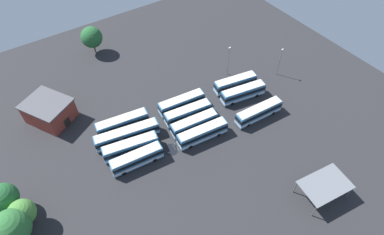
{
  "coord_description": "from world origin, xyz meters",
  "views": [
    {
      "loc": [
        -27.72,
        -41.53,
        58.43
      ],
      "look_at": [
        0.37,
        0.16,
        1.58
      ],
      "focal_mm": 29.66,
      "sensor_mm": 36.0,
      "label": 1
    }
  ],
  "objects_px": {
    "bus_row0_slot3": "(123,123)",
    "bus_row2_slot2": "(243,93)",
    "bus_row1_slot1": "(194,124)",
    "bus_row1_slot2": "(188,113)",
    "bus_row1_slot3": "(182,103)",
    "bus_row2_slot3": "(235,83)",
    "tree_northeast": "(22,213)",
    "tree_south_edge": "(11,228)",
    "bus_row0_slot1": "(131,147)",
    "tree_east_edge": "(92,37)",
    "bus_row1_slot0": "(202,133)",
    "bus_row2_slot0": "(259,112)",
    "lamp_post_mid_lot": "(280,61)",
    "bus_row0_slot0": "(137,159)",
    "bus_row0_slot2": "(127,135)",
    "maintenance_shelter": "(325,185)",
    "depot_building": "(49,111)",
    "tree_northwest": "(3,198)",
    "lamp_post_near_entrance": "(228,60)"
  },
  "relations": [
    {
      "from": "bus_row1_slot1",
      "to": "depot_building",
      "type": "height_order",
      "value": "depot_building"
    },
    {
      "from": "maintenance_shelter",
      "to": "lamp_post_mid_lot",
      "type": "bearing_deg",
      "value": 59.54
    },
    {
      "from": "bus_row2_slot3",
      "to": "bus_row2_slot2",
      "type": "bearing_deg",
      "value": -98.83
    },
    {
      "from": "bus_row0_slot3",
      "to": "bus_row1_slot3",
      "type": "relative_size",
      "value": 1.04
    },
    {
      "from": "bus_row0_slot1",
      "to": "tree_northeast",
      "type": "height_order",
      "value": "tree_northeast"
    },
    {
      "from": "bus_row2_slot3",
      "to": "lamp_post_mid_lot",
      "type": "height_order",
      "value": "lamp_post_mid_lot"
    },
    {
      "from": "bus_row0_slot3",
      "to": "lamp_post_near_entrance",
      "type": "distance_m",
      "value": 32.83
    },
    {
      "from": "bus_row2_slot0",
      "to": "tree_northwest",
      "type": "distance_m",
      "value": 56.52
    },
    {
      "from": "bus_row2_slot2",
      "to": "tree_northeast",
      "type": "height_order",
      "value": "tree_northeast"
    },
    {
      "from": "bus_row0_slot0",
      "to": "lamp_post_mid_lot",
      "type": "height_order",
      "value": "lamp_post_mid_lot"
    },
    {
      "from": "bus_row1_slot0",
      "to": "tree_east_edge",
      "type": "distance_m",
      "value": 45.54
    },
    {
      "from": "bus_row0_slot2",
      "to": "lamp_post_mid_lot",
      "type": "distance_m",
      "value": 44.95
    },
    {
      "from": "bus_row0_slot0",
      "to": "tree_northwest",
      "type": "xyz_separation_m",
      "value": [
        -25.04,
        4.13,
        2.92
      ]
    },
    {
      "from": "bus_row1_slot2",
      "to": "lamp_post_mid_lot",
      "type": "relative_size",
      "value": 1.39
    },
    {
      "from": "bus_row1_slot2",
      "to": "bus_row0_slot3",
      "type": "bearing_deg",
      "value": 157.77
    },
    {
      "from": "bus_row0_slot3",
      "to": "tree_northeast",
      "type": "height_order",
      "value": "tree_northeast"
    },
    {
      "from": "bus_row1_slot3",
      "to": "bus_row0_slot2",
      "type": "bearing_deg",
      "value": -174.55
    },
    {
      "from": "lamp_post_mid_lot",
      "to": "bus_row0_slot0",
      "type": "bearing_deg",
      "value": -173.99
    },
    {
      "from": "bus_row1_slot0",
      "to": "bus_row2_slot0",
      "type": "relative_size",
      "value": 0.98
    },
    {
      "from": "tree_south_edge",
      "to": "lamp_post_mid_lot",
      "type": "bearing_deg",
      "value": 6.21
    },
    {
      "from": "bus_row2_slot3",
      "to": "depot_building",
      "type": "bearing_deg",
      "value": 159.28
    },
    {
      "from": "bus_row0_slot1",
      "to": "bus_row2_slot3",
      "type": "xyz_separation_m",
      "value": [
        32.24,
        3.29,
        -0.0
      ]
    },
    {
      "from": "bus_row0_slot0",
      "to": "bus_row0_slot3",
      "type": "relative_size",
      "value": 0.93
    },
    {
      "from": "bus_row0_slot0",
      "to": "bus_row1_slot1",
      "type": "height_order",
      "value": "same"
    },
    {
      "from": "tree_northeast",
      "to": "bus_row0_slot2",
      "type": "bearing_deg",
      "value": 17.96
    },
    {
      "from": "tree_northeast",
      "to": "tree_south_edge",
      "type": "height_order",
      "value": "tree_south_edge"
    },
    {
      "from": "bus_row1_slot1",
      "to": "bus_row2_slot3",
      "type": "bearing_deg",
      "value": 18.25
    },
    {
      "from": "bus_row2_slot3",
      "to": "tree_northeast",
      "type": "height_order",
      "value": "tree_northeast"
    },
    {
      "from": "tree_east_edge",
      "to": "bus_row0_slot1",
      "type": "bearing_deg",
      "value": -101.03
    },
    {
      "from": "tree_south_edge",
      "to": "lamp_post_near_entrance",
      "type": "bearing_deg",
      "value": 14.52
    },
    {
      "from": "bus_row1_slot1",
      "to": "bus_row2_slot2",
      "type": "bearing_deg",
      "value": 5.77
    },
    {
      "from": "bus_row2_slot0",
      "to": "bus_row2_slot2",
      "type": "xyz_separation_m",
      "value": [
        1.22,
        7.32,
        -0.0
      ]
    },
    {
      "from": "bus_row0_slot0",
      "to": "depot_building",
      "type": "bearing_deg",
      "value": 115.61
    },
    {
      "from": "bus_row1_slot0",
      "to": "bus_row1_slot1",
      "type": "distance_m",
      "value": 3.41
    },
    {
      "from": "bus_row1_slot1",
      "to": "lamp_post_mid_lot",
      "type": "distance_m",
      "value": 30.55
    },
    {
      "from": "bus_row2_slot0",
      "to": "tree_east_edge",
      "type": "xyz_separation_m",
      "value": [
        -22.8,
        47.01,
        3.39
      ]
    },
    {
      "from": "tree_east_edge",
      "to": "tree_northeast",
      "type": "bearing_deg",
      "value": -125.53
    },
    {
      "from": "bus_row0_slot1",
      "to": "bus_row0_slot3",
      "type": "distance_m",
      "value": 7.45
    },
    {
      "from": "bus_row0_slot2",
      "to": "tree_northeast",
      "type": "bearing_deg",
      "value": -162.04
    },
    {
      "from": "bus_row2_slot3",
      "to": "bus_row0_slot3",
      "type": "bearing_deg",
      "value": 172.59
    },
    {
      "from": "bus_row1_slot1",
      "to": "bus_row1_slot2",
      "type": "xyz_separation_m",
      "value": [
        0.61,
        3.63,
        0.0
      ]
    },
    {
      "from": "bus_row0_slot0",
      "to": "lamp_post_near_entrance",
      "type": "distance_m",
      "value": 36.85
    },
    {
      "from": "bus_row0_slot3",
      "to": "tree_east_edge",
      "type": "distance_m",
      "value": 32.55
    },
    {
      "from": "bus_row0_slot3",
      "to": "bus_row2_slot2",
      "type": "distance_m",
      "value": 31.13
    },
    {
      "from": "bus_row0_slot3",
      "to": "bus_row1_slot1",
      "type": "distance_m",
      "value": 16.84
    },
    {
      "from": "bus_row1_slot2",
      "to": "lamp_post_mid_lot",
      "type": "height_order",
      "value": "lamp_post_mid_lot"
    },
    {
      "from": "maintenance_shelter",
      "to": "bus_row0_slot1",
      "type": "bearing_deg",
      "value": 131.2
    },
    {
      "from": "bus_row1_slot1",
      "to": "bus_row1_slot3",
      "type": "relative_size",
      "value": 0.97
    },
    {
      "from": "bus_row1_slot2",
      "to": "bus_row2_slot3",
      "type": "xyz_separation_m",
      "value": [
        16.23,
        1.92,
        -0.0
      ]
    },
    {
      "from": "tree_south_edge",
      "to": "bus_row1_slot0",
      "type": "bearing_deg",
      "value": 1.08
    }
  ]
}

